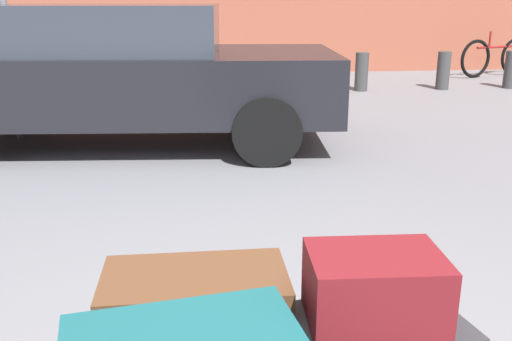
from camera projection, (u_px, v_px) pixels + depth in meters
The scene contains 7 objects.
duffel_bag_brown_center at pixel (196, 319), 1.83m from camera, with size 0.59×0.33×0.32m, color #51331E.
duffel_bag_maroon_topmost_pile at pixel (374, 289), 1.65m from camera, with size 0.39×0.28×0.22m, color maroon.
parked_car at pixel (119, 71), 5.82m from camera, with size 4.42×2.18×1.42m.
bicycle_leaning at pixel (496, 57), 10.99m from camera, with size 1.68×0.63×0.96m.
bollard_kerb_near at pixel (362, 72), 9.31m from camera, with size 0.21×0.21×0.62m, color #383838.
bollard_kerb_mid at pixel (443, 71), 9.46m from camera, with size 0.21×0.21×0.62m, color #383838.
bollard_kerb_far at pixel (511, 70), 9.58m from camera, with size 0.21×0.21×0.62m, color #383838.
Camera 1 is at (-0.29, -1.42, 1.50)m, focal length 39.88 mm.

